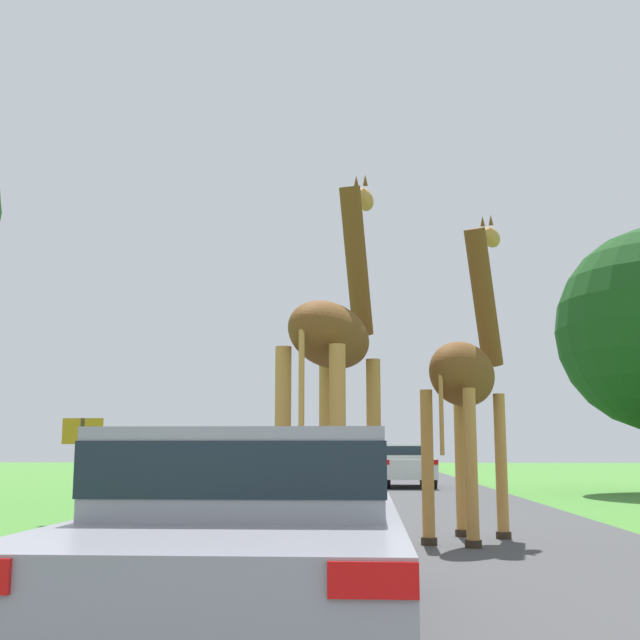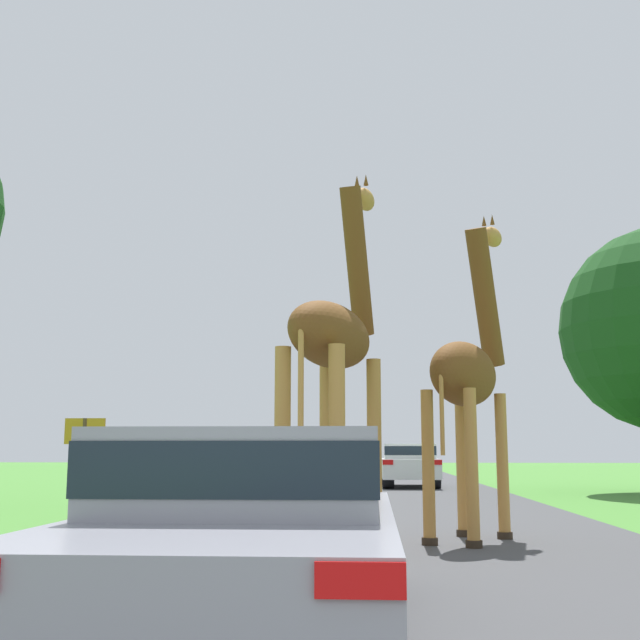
% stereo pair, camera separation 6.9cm
% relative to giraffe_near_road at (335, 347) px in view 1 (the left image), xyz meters
% --- Properties ---
extents(road, '(7.55, 120.00, 0.00)m').
position_rel_giraffe_near_road_xyz_m(road, '(0.50, 20.35, -2.44)').
color(road, '#424244').
rests_on(road, ground).
extents(giraffe_near_road, '(1.29, 2.96, 5.04)m').
position_rel_giraffe_near_road_xyz_m(giraffe_near_road, '(0.00, 0.00, 0.00)').
color(giraffe_near_road, '#B77F3D').
rests_on(giraffe_near_road, ground).
extents(giraffe_companion, '(1.57, 2.45, 4.77)m').
position_rel_giraffe_near_road_xyz_m(giraffe_companion, '(1.77, 1.48, -0.18)').
color(giraffe_companion, '#B77F3D').
rests_on(giraffe_companion, ground).
extents(car_lead_maroon, '(1.87, 4.71, 1.32)m').
position_rel_giraffe_near_road_xyz_m(car_lead_maroon, '(-0.35, -4.23, -1.73)').
color(car_lead_maroon, gray).
rests_on(car_lead_maroon, ground).
extents(car_queue_right, '(1.99, 4.05, 1.36)m').
position_rel_giraffe_near_road_xyz_m(car_queue_right, '(-2.06, 10.04, -1.70)').
color(car_queue_right, silver).
rests_on(car_queue_right, ground).
extents(car_queue_left, '(1.82, 4.00, 1.40)m').
position_rel_giraffe_near_road_xyz_m(car_queue_left, '(1.61, 17.41, -1.68)').
color(car_queue_left, silver).
rests_on(car_queue_left, ground).
extents(sign_post, '(0.70, 0.08, 1.74)m').
position_rel_giraffe_near_road_xyz_m(sign_post, '(-4.48, 3.89, -1.23)').
color(sign_post, '#4C3823').
rests_on(sign_post, ground).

